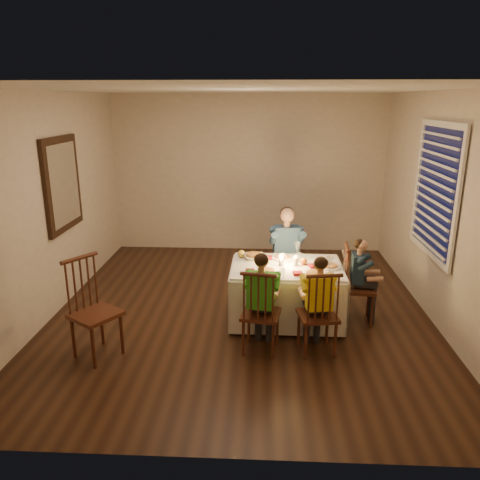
{
  "coord_description": "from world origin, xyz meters",
  "views": [
    {
      "loc": [
        0.25,
        -5.28,
        2.49
      ],
      "look_at": [
        -0.02,
        0.15,
        0.86
      ],
      "focal_mm": 35.0,
      "sensor_mm": 36.0,
      "label": 1
    }
  ],
  "objects_px": {
    "serving_bowl": "(254,257)",
    "chair_adult": "(285,296)",
    "chair_near_left": "(260,350)",
    "chair_extra": "(100,355)",
    "adult": "(285,296)",
    "chair_near_right": "(316,351)",
    "child_teal": "(356,320)",
    "child_yellow": "(316,351)",
    "dining_table": "(287,281)",
    "chair_end": "(356,320)",
    "child_green": "(260,350)"
  },
  "relations": [
    {
      "from": "serving_bowl",
      "to": "chair_adult",
      "type": "bearing_deg",
      "value": 49.55
    },
    {
      "from": "chair_adult",
      "to": "chair_near_left",
      "type": "bearing_deg",
      "value": -109.26
    },
    {
      "from": "chair_extra",
      "to": "adult",
      "type": "height_order",
      "value": "adult"
    },
    {
      "from": "chair_near_right",
      "to": "child_teal",
      "type": "bearing_deg",
      "value": -135.8
    },
    {
      "from": "chair_extra",
      "to": "child_yellow",
      "type": "bearing_deg",
      "value": -50.76
    },
    {
      "from": "child_yellow",
      "to": "child_teal",
      "type": "bearing_deg",
      "value": -135.8
    },
    {
      "from": "chair_near_left",
      "to": "adult",
      "type": "xyz_separation_m",
      "value": [
        0.32,
        1.41,
        0.0
      ]
    },
    {
      "from": "dining_table",
      "to": "serving_bowl",
      "type": "xyz_separation_m",
      "value": [
        -0.38,
        0.21,
        0.22
      ]
    },
    {
      "from": "chair_adult",
      "to": "serving_bowl",
      "type": "relative_size",
      "value": 3.79
    },
    {
      "from": "dining_table",
      "to": "chair_end",
      "type": "relative_size",
      "value": 1.42
    },
    {
      "from": "adult",
      "to": "child_teal",
      "type": "bearing_deg",
      "value": -45.95
    },
    {
      "from": "chair_extra",
      "to": "child_yellow",
      "type": "height_order",
      "value": "child_yellow"
    },
    {
      "from": "chair_end",
      "to": "adult",
      "type": "relative_size",
      "value": 0.76
    },
    {
      "from": "dining_table",
      "to": "child_yellow",
      "type": "bearing_deg",
      "value": -68.61
    },
    {
      "from": "chair_adult",
      "to": "adult",
      "type": "distance_m",
      "value": 0.0
    },
    {
      "from": "chair_extra",
      "to": "chair_near_left",
      "type": "bearing_deg",
      "value": -48.97
    },
    {
      "from": "child_yellow",
      "to": "child_teal",
      "type": "relative_size",
      "value": 1.05
    },
    {
      "from": "chair_extra",
      "to": "child_yellow",
      "type": "relative_size",
      "value": 0.99
    },
    {
      "from": "dining_table",
      "to": "chair_near_right",
      "type": "height_order",
      "value": "dining_table"
    },
    {
      "from": "child_teal",
      "to": "child_green",
      "type": "bearing_deg",
      "value": 128.32
    },
    {
      "from": "adult",
      "to": "chair_end",
      "type": "bearing_deg",
      "value": -45.95
    },
    {
      "from": "dining_table",
      "to": "chair_near_left",
      "type": "xyz_separation_m",
      "value": [
        -0.29,
        -0.73,
        -0.48
      ]
    },
    {
      "from": "chair_end",
      "to": "serving_bowl",
      "type": "relative_size",
      "value": 3.79
    },
    {
      "from": "chair_end",
      "to": "chair_near_right",
      "type": "bearing_deg",
      "value": 148.29
    },
    {
      "from": "chair_end",
      "to": "child_green",
      "type": "bearing_deg",
      "value": 128.32
    },
    {
      "from": "chair_near_left",
      "to": "serving_bowl",
      "type": "xyz_separation_m",
      "value": [
        -0.09,
        0.94,
        0.7
      ]
    },
    {
      "from": "child_green",
      "to": "chair_near_right",
      "type": "bearing_deg",
      "value": -170.71
    },
    {
      "from": "dining_table",
      "to": "child_green",
      "type": "bearing_deg",
      "value": -111.32
    },
    {
      "from": "adult",
      "to": "serving_bowl",
      "type": "bearing_deg",
      "value": -137.1
    },
    {
      "from": "chair_near_right",
      "to": "chair_end",
      "type": "height_order",
      "value": "same"
    },
    {
      "from": "chair_adult",
      "to": "chair_near_left",
      "type": "distance_m",
      "value": 1.45
    },
    {
      "from": "chair_near_left",
      "to": "chair_extra",
      "type": "xyz_separation_m",
      "value": [
        -1.63,
        -0.19,
        0.0
      ]
    },
    {
      "from": "chair_extra",
      "to": "child_yellow",
      "type": "xyz_separation_m",
      "value": [
        2.21,
        0.19,
        0.0
      ]
    },
    {
      "from": "chair_near_left",
      "to": "chair_end",
      "type": "bearing_deg",
      "value": -136.92
    },
    {
      "from": "adult",
      "to": "child_green",
      "type": "height_order",
      "value": "adult"
    },
    {
      "from": "dining_table",
      "to": "chair_adult",
      "type": "relative_size",
      "value": 1.42
    },
    {
      "from": "chair_adult",
      "to": "child_green",
      "type": "height_order",
      "value": "child_green"
    },
    {
      "from": "child_green",
      "to": "serving_bowl",
      "type": "distance_m",
      "value": 1.17
    },
    {
      "from": "chair_near_left",
      "to": "adult",
      "type": "relative_size",
      "value": 0.76
    },
    {
      "from": "chair_adult",
      "to": "adult",
      "type": "relative_size",
      "value": 0.76
    },
    {
      "from": "chair_end",
      "to": "chair_extra",
      "type": "xyz_separation_m",
      "value": [
        -2.76,
        -0.94,
        0.0
      ]
    },
    {
      "from": "dining_table",
      "to": "chair_adult",
      "type": "bearing_deg",
      "value": 88.44
    },
    {
      "from": "chair_extra",
      "to": "dining_table",
      "type": "bearing_deg",
      "value": -30.08
    },
    {
      "from": "adult",
      "to": "serving_bowl",
      "type": "relative_size",
      "value": 4.98
    },
    {
      "from": "chair_end",
      "to": "child_green",
      "type": "xyz_separation_m",
      "value": [
        -1.13,
        -0.75,
        0.0
      ]
    },
    {
      "from": "dining_table",
      "to": "chair_near_right",
      "type": "xyz_separation_m",
      "value": [
        0.28,
        -0.73,
        -0.48
      ]
    },
    {
      "from": "child_teal",
      "to": "dining_table",
      "type": "bearing_deg",
      "value": 95.9
    },
    {
      "from": "chair_near_right",
      "to": "adult",
      "type": "height_order",
      "value": "adult"
    },
    {
      "from": "dining_table",
      "to": "chair_near_left",
      "type": "bearing_deg",
      "value": -111.32
    },
    {
      "from": "child_teal",
      "to": "chair_adult",
      "type": "bearing_deg",
      "value": 55.49
    }
  ]
}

